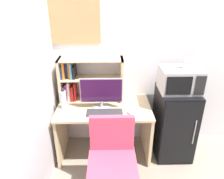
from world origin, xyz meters
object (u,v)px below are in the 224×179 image
object	(u,v)px
monitor	(101,93)
wall_corkboard	(67,22)
water_bottle	(63,99)
desk_fan	(189,58)
desk_chair	(112,168)
hutch_bookshelf	(82,78)
microwave	(180,80)
keyboard	(105,113)
mini_fridge	(174,123)
computer_mouse	(130,111)

from	to	relation	value
monitor	wall_corkboard	xyz separation A→B (m)	(-0.40, 0.35, 0.76)
water_bottle	desk_fan	bearing A→B (deg)	1.10
monitor	desk_chair	world-z (taller)	monitor
hutch_bookshelf	water_bottle	xyz separation A→B (m)	(-0.21, -0.24, -0.18)
monitor	desk_fan	xyz separation A→B (m)	(1.00, 0.03, 0.41)
microwave	hutch_bookshelf	bearing A→B (deg)	170.20
keyboard	desk_chair	size ratio (longest dim) A/B	0.46
hutch_bookshelf	monitor	size ratio (longest dim) A/B	1.57
mini_fridge	wall_corkboard	bearing A→B (deg)	166.77
water_bottle	microwave	xyz separation A→B (m)	(1.40, 0.03, 0.23)
hutch_bookshelf	wall_corkboard	world-z (taller)	wall_corkboard
hutch_bookshelf	desk_chair	xyz separation A→B (m)	(0.37, -0.90, -0.63)
microwave	water_bottle	bearing A→B (deg)	-178.63
water_bottle	desk_fan	xyz separation A→B (m)	(1.46, 0.03, 0.49)
keyboard	microwave	bearing A→B (deg)	10.64
hutch_bookshelf	water_bottle	distance (m)	0.36
monitor	keyboard	world-z (taller)	monitor
hutch_bookshelf	water_bottle	size ratio (longest dim) A/B	3.16
water_bottle	wall_corkboard	size ratio (longest dim) A/B	0.32
hutch_bookshelf	desk_fan	distance (m)	1.31
computer_mouse	desk_fan	bearing A→B (deg)	12.33
monitor	water_bottle	world-z (taller)	monitor
hutch_bookshelf	mini_fridge	distance (m)	1.33
desk_chair	wall_corkboard	bearing A→B (deg)	117.03
computer_mouse	wall_corkboard	size ratio (longest dim) A/B	0.13
monitor	computer_mouse	xyz separation A→B (m)	(0.33, -0.12, -0.19)
desk_fan	water_bottle	bearing A→B (deg)	-178.90
keyboard	water_bottle	world-z (taller)	water_bottle
mini_fridge	microwave	world-z (taller)	microwave
hutch_bookshelf	keyboard	size ratio (longest dim) A/B	1.90
wall_corkboard	desk_fan	bearing A→B (deg)	-12.72
water_bottle	keyboard	bearing A→B (deg)	-15.23
computer_mouse	wall_corkboard	xyz separation A→B (m)	(-0.73, 0.46, 0.95)
water_bottle	microwave	bearing A→B (deg)	1.37
wall_corkboard	keyboard	bearing A→B (deg)	-47.78
computer_mouse	mini_fridge	distance (m)	0.68
hutch_bookshelf	mini_fridge	xyz separation A→B (m)	(1.19, -0.21, -0.56)
mini_fridge	desk_chair	size ratio (longest dim) A/B	1.02
mini_fridge	desk_chair	world-z (taller)	mini_fridge
monitor	computer_mouse	bearing A→B (deg)	-19.13
desk_chair	desk_fan	bearing A→B (deg)	37.70
mini_fridge	desk_fan	bearing A→B (deg)	-2.06
desk_fan	computer_mouse	bearing A→B (deg)	-167.67
desk_chair	keyboard	bearing A→B (deg)	98.30
microwave	monitor	bearing A→B (deg)	-177.83
water_bottle	microwave	distance (m)	1.42
hutch_bookshelf	microwave	size ratio (longest dim) A/B	1.70
monitor	microwave	bearing A→B (deg)	2.17
mini_fridge	microwave	bearing A→B (deg)	89.79
hutch_bookshelf	keyboard	distance (m)	0.56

